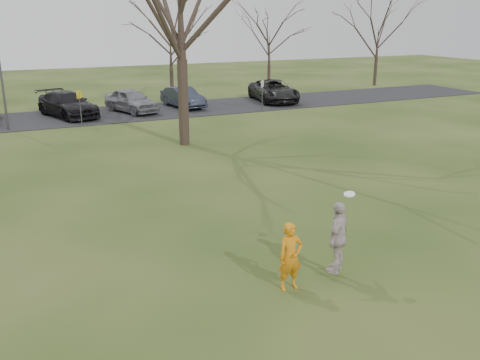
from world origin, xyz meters
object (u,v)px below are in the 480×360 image
(car_3, at_px, (68,104))
(car_5, at_px, (183,97))
(car_4, at_px, (131,100))
(catching_play, at_px, (338,237))
(car_6, at_px, (274,91))
(player_defender, at_px, (290,257))

(car_3, xyz_separation_m, car_5, (7.88, 0.30, -0.07))
(car_4, relative_size, catching_play, 2.26)
(car_4, height_order, car_5, car_4)
(car_4, bearing_deg, catching_play, -111.94)
(car_3, height_order, car_4, car_3)
(car_5, bearing_deg, catching_play, -110.46)
(car_6, relative_size, catching_play, 2.84)
(car_6, bearing_deg, car_5, -172.61)
(car_3, height_order, car_6, car_6)
(car_4, distance_m, car_5, 3.80)
(player_defender, height_order, car_5, player_defender)
(player_defender, xyz_separation_m, car_5, (6.09, 25.56, -0.08))
(player_defender, height_order, car_3, player_defender)
(car_4, bearing_deg, car_6, -19.02)
(player_defender, xyz_separation_m, catching_play, (1.33, 0.01, 0.25))
(player_defender, height_order, catching_play, catching_play)
(car_5, distance_m, catching_play, 25.99)
(player_defender, height_order, car_6, player_defender)
(car_4, relative_size, car_6, 0.79)
(player_defender, relative_size, car_4, 0.36)
(player_defender, distance_m, car_5, 26.27)
(car_3, height_order, catching_play, catching_play)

